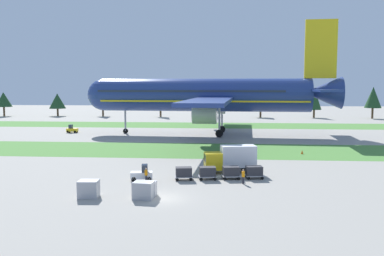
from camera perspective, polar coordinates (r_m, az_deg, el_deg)
ground_plane at (r=42.84m, az=-4.19°, el=-9.61°), size 400.00×400.00×0.00m
grass_strip_near at (r=73.94m, az=-0.42°, el=-3.05°), size 320.00×17.69×0.01m
grass_strip_far at (r=120.87m, az=1.53°, el=0.39°), size 320.00×17.69×0.01m
airliner at (r=96.51m, az=2.36°, el=4.58°), size 58.94×73.09×26.02m
baggage_tug at (r=50.56m, az=-6.87°, el=-6.29°), size 2.77×1.70×1.97m
cargo_dolly_lead at (r=50.59m, az=-1.14°, el=-6.13°), size 2.41×1.83×1.55m
cargo_dolly_second at (r=50.84m, az=2.14°, el=-6.07°), size 2.41×1.83×1.55m
cargo_dolly_third at (r=51.26m, az=5.38°, el=-5.99°), size 2.41×1.83×1.55m
cargo_dolly_fourth at (r=51.83m, az=8.55°, el=-5.90°), size 2.41×1.83×1.55m
catering_truck at (r=54.90m, az=5.44°, el=-4.11°), size 7.26×3.52×3.58m
pushback_tractor at (r=105.68m, az=-16.19°, el=-0.18°), size 2.67×1.44×1.97m
ground_crew_marshaller at (r=48.87m, az=7.06°, el=-6.56°), size 0.36×0.56×1.74m
ground_crew_loader at (r=49.62m, az=-6.34°, el=-6.37°), size 0.36×0.56×1.74m
uld_container_0 at (r=44.11m, az=-14.03°, el=-8.13°), size 2.10×1.72×1.76m
uld_container_1 at (r=42.64m, az=-6.68°, el=-8.49°), size 2.17×1.82×1.74m
uld_container_2 at (r=43.59m, az=-6.31°, el=-8.33°), size 2.01×1.62×1.51m
taxiway_marker_0 at (r=65.92m, az=7.78°, el=-3.90°), size 0.44×0.44×0.68m
taxiway_marker_1 at (r=72.09m, az=14.91°, el=-3.21°), size 0.44×0.44×0.66m
distant_tree_line at (r=152.13m, az=4.30°, el=4.01°), size 161.41×9.22×11.94m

